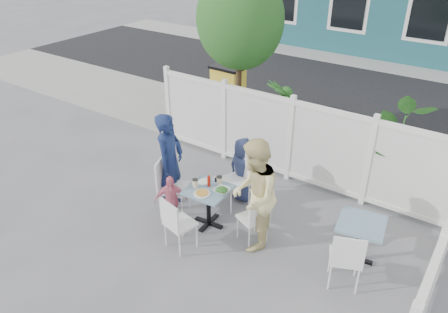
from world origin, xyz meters
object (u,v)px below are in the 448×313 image
Objects in this scene: chair_near at (176,221)px; woman at (254,196)px; main_table at (208,197)px; toddler at (171,200)px; boy at (243,170)px; utility_cabinet at (228,95)px; chair_back at (238,175)px; chair_left at (169,182)px; chair_right at (256,216)px; man at (170,162)px; spare_table at (360,231)px.

chair_near is 0.50× the size of woman.
toddler is (-0.51, -0.32, -0.08)m from main_table.
utility_cabinet is at bearing -44.29° from boy.
boy is (2.08, -2.65, -0.07)m from utility_cabinet.
woman reaches higher than main_table.
woman is (2.86, -3.59, 0.23)m from utility_cabinet.
chair_back is at bearing 98.38° from chair_near.
toddler is at bearing 73.83° from boy.
chair_left is 1.02× the size of chair_back.
toddler reaches higher than chair_right.
man is at bearing -170.10° from chair_left.
chair_left is 0.95m from chair_near.
utility_cabinet is 1.11× the size of boy.
main_table is 0.79× the size of chair_right.
woman reaches higher than spare_table.
woman reaches higher than chair_near.
toddler is at bearing -101.20° from woman.
utility_cabinet is 0.74× the size of woman.
woman is at bearing 72.60° from chair_left.
main_table is 0.74m from chair_left.
spare_table is (2.26, 0.53, -0.01)m from main_table.
spare_table is 2.25m from boy.
utility_cabinet is at bearing 178.64° from chair_left.
woman is (1.66, -0.08, 0.02)m from man.
utility_cabinet reaches higher than chair_right.
man is (-3.09, -0.45, 0.34)m from spare_table.
toddler is (1.53, -3.90, -0.20)m from utility_cabinet.
man is at bearing 88.14° from toddler.
main_table is at bearing -166.83° from spare_table.
chair_left is 1.17m from chair_back.
main_table is (2.03, -3.58, -0.12)m from utility_cabinet.
chair_left reaches higher than spare_table.
man is (-0.91, -0.68, 0.28)m from chair_back.
utility_cabinet reaches higher than boy.
man reaches higher than spare_table.
chair_left reaches higher than chair_right.
toddler is at bearing 128.42° from chair_right.
boy is at bearing -164.91° from woman.
main_table is at bearing -58.40° from utility_cabinet.
chair_near reaches higher than chair_right.
chair_near is 0.76× the size of boy.
spare_table is 3.05m from chair_left.
toddler is (-0.47, 0.43, -0.07)m from chair_near.
chair_back is 1.23m from toddler.
toddler reaches higher than chair_near.
chair_back reaches higher than toddler.
utility_cabinet is at bearing 127.36° from chair_near.
chair_left is at bearing 93.71° from toddler.
woman is (-0.02, -0.04, 0.38)m from chair_right.
chair_right is 1.18m from chair_near.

